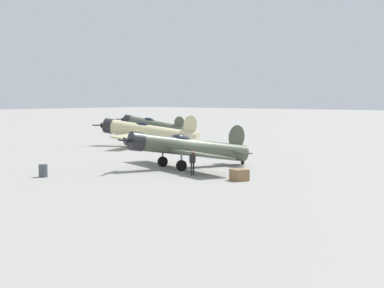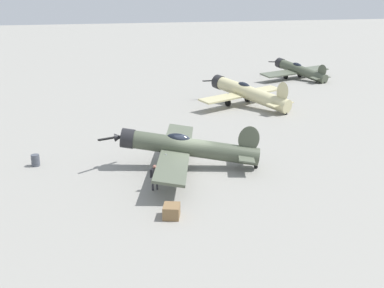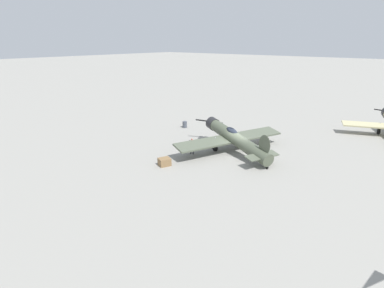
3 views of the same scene
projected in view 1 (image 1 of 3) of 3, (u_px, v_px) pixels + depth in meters
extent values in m
plane|color=gray|center=(192.00, 168.00, 47.17)|extent=(400.00, 400.00, 0.00)
cylinder|color=#4C5442|center=(192.00, 147.00, 47.05)|extent=(4.70, 9.46, 2.58)
cylinder|color=#232326|center=(136.00, 141.00, 44.81)|extent=(1.70, 1.51, 1.51)
cone|color=#232326|center=(128.00, 140.00, 44.49)|extent=(0.77, 0.79, 0.65)
cube|color=black|center=(126.00, 140.00, 44.42)|extent=(1.69, 2.87, 0.40)
ellipsoid|color=black|center=(181.00, 139.00, 46.54)|extent=(1.35, 1.93, 0.90)
cube|color=#565E4C|center=(179.00, 151.00, 46.52)|extent=(12.59, 6.49, 0.45)
ellipsoid|color=#4C5442|center=(237.00, 137.00, 48.93)|extent=(0.74, 1.67, 2.10)
cube|color=#565E4C|center=(234.00, 151.00, 48.92)|extent=(3.57, 2.26, 0.25)
cylinder|color=#999BA0|center=(181.00, 158.00, 44.92)|extent=(0.14, 0.14, 1.14)
cylinder|color=black|center=(181.00, 166.00, 44.96)|extent=(0.48, 0.82, 0.80)
cylinder|color=#999BA0|center=(163.00, 154.00, 47.63)|extent=(0.14, 0.14, 1.14)
cylinder|color=black|center=(163.00, 162.00, 47.67)|extent=(0.48, 0.82, 0.80)
cylinder|color=black|center=(243.00, 163.00, 49.36)|extent=(0.19, 0.30, 0.28)
cylinder|color=beige|center=(152.00, 132.00, 67.03)|extent=(10.27, 5.45, 2.79)
cylinder|color=#232326|center=(109.00, 126.00, 68.47)|extent=(1.64, 1.94, 1.74)
cone|color=#232326|center=(104.00, 125.00, 68.65)|extent=(0.85, 0.87, 0.75)
cube|color=black|center=(103.00, 125.00, 68.70)|extent=(0.46, 3.10, 0.24)
ellipsoid|color=black|center=(143.00, 125.00, 67.28)|extent=(1.93, 1.38, 0.89)
cube|color=#C6BC89|center=(141.00, 135.00, 67.42)|extent=(6.23, 11.86, 0.38)
ellipsoid|color=beige|center=(190.00, 125.00, 65.67)|extent=(1.66, 0.79, 2.29)
cube|color=#C6BC89|center=(188.00, 137.00, 65.83)|extent=(2.33, 3.56, 0.24)
cylinder|color=#999BA0|center=(130.00, 138.00, 66.05)|extent=(0.14, 0.14, 1.09)
cylinder|color=black|center=(130.00, 144.00, 66.09)|extent=(0.82, 0.49, 0.80)
cylinder|color=#999BA0|center=(141.00, 136.00, 69.21)|extent=(0.14, 0.14, 1.09)
cylinder|color=black|center=(141.00, 141.00, 69.25)|extent=(0.82, 0.49, 0.80)
cylinder|color=black|center=(196.00, 146.00, 65.65)|extent=(0.30, 0.20, 0.28)
cylinder|color=#4C5442|center=(155.00, 126.00, 87.69)|extent=(8.99, 4.15, 2.84)
cylinder|color=#232326|center=(128.00, 120.00, 89.21)|extent=(1.55, 1.80, 1.65)
cone|color=#232326|center=(124.00, 119.00, 89.44)|extent=(0.81, 0.81, 0.72)
cube|color=black|center=(123.00, 119.00, 89.49)|extent=(0.26, 2.79, 0.28)
ellipsoid|color=black|center=(149.00, 120.00, 87.96)|extent=(1.94, 1.28, 0.95)
cube|color=#565E4C|center=(148.00, 127.00, 88.10)|extent=(6.11, 13.40, 0.50)
ellipsoid|color=#4C5442|center=(179.00, 122.00, 86.26)|extent=(1.70, 0.66, 1.90)
cube|color=#565E4C|center=(178.00, 130.00, 86.41)|extent=(2.11, 3.57, 0.28)
cylinder|color=#999BA0|center=(140.00, 129.00, 86.83)|extent=(0.14, 0.14, 0.92)
cylinder|color=black|center=(140.00, 132.00, 86.86)|extent=(0.82, 0.44, 0.80)
cylinder|color=#999BA0|center=(150.00, 128.00, 89.80)|extent=(0.14, 0.14, 0.92)
cylinder|color=black|center=(150.00, 131.00, 89.83)|extent=(0.82, 0.44, 0.80)
cylinder|color=black|center=(183.00, 134.00, 86.19)|extent=(0.30, 0.18, 0.28)
cylinder|color=#2D2D33|center=(191.00, 169.00, 42.36)|extent=(0.12, 0.12, 0.86)
cylinder|color=#2D2D33|center=(194.00, 169.00, 42.63)|extent=(0.12, 0.12, 0.86)
cube|color=#2D2D33|center=(192.00, 159.00, 42.44)|extent=(0.31, 0.50, 0.61)
sphere|color=#A56758|center=(192.00, 152.00, 42.41)|extent=(0.22, 0.22, 0.22)
cylinder|color=#2D2D33|center=(190.00, 159.00, 42.19)|extent=(0.09, 0.09, 0.57)
cylinder|color=#2D2D33|center=(194.00, 158.00, 42.69)|extent=(0.09, 0.09, 0.57)
cube|color=olive|center=(239.00, 175.00, 39.86)|extent=(1.34, 1.25, 0.73)
cylinder|color=#474C56|center=(43.00, 171.00, 41.63)|extent=(0.60, 0.60, 0.86)
torus|color=#474C56|center=(43.00, 168.00, 41.62)|extent=(0.63, 0.63, 0.04)
torus|color=#474C56|center=(43.00, 173.00, 41.64)|extent=(0.63, 0.63, 0.04)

